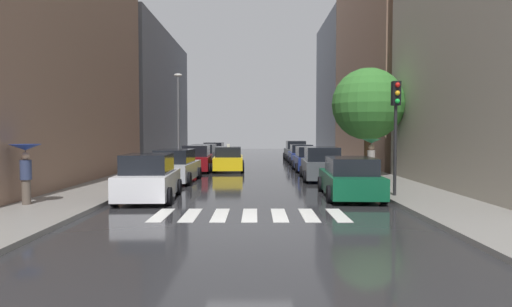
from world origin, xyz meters
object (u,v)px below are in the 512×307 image
parked_car_right_second (320,165)px  parked_car_right_third (308,160)px  parked_car_left_fourth (203,155)px  pedestrian_foreground (370,152)px  taxi_midroad (227,160)px  traffic_light_right_corner (394,112)px  parked_car_left_third (195,159)px  pedestrian_near_tree (24,161)px  parked_car_left_second (174,167)px  parked_car_right_fifth (294,151)px  lamp_post_left (177,112)px  parked_car_left_nearest (147,179)px  parked_car_right_nearest (349,178)px  street_tree_right (367,104)px  parked_car_right_fourth (300,155)px  parked_car_left_fifth (213,152)px

parked_car_right_second → parked_car_right_third: 5.49m
parked_car_left_fourth → pedestrian_foreground: 16.75m
parked_car_right_second → taxi_midroad: size_ratio=1.01×
parked_car_right_second → traffic_light_right_corner: 7.50m
parked_car_left_third → pedestrian_near_tree: pedestrian_near_tree is taller
parked_car_right_second → pedestrian_foreground: 3.29m
parked_car_left_second → taxi_midroad: size_ratio=1.07×
parked_car_right_fifth → lamp_post_left: 13.34m
parked_car_left_nearest → lamp_post_left: 16.38m
parked_car_right_second → pedestrian_near_tree: (-11.10, -8.96, 0.76)m
parked_car_right_fifth → parked_car_left_second: bearing=156.8°
parked_car_left_nearest → lamp_post_left: size_ratio=0.61×
parked_car_left_fourth → pedestrian_foreground: bearing=-142.6°
parked_car_right_third → parked_car_left_third: bearing=90.9°
parked_car_right_nearest → parked_car_right_second: size_ratio=1.06×
parked_car_left_third → parked_car_left_fourth: bearing=-0.2°
parked_car_right_third → street_tree_right: bearing=-152.9°
parked_car_right_second → parked_car_left_third: bearing=56.5°
parked_car_left_nearest → street_tree_right: (10.13, 7.58, 3.28)m
parked_car_left_third → parked_car_left_second: bearing=176.0°
traffic_light_right_corner → parked_car_left_nearest: bearing=-178.9°
parked_car_left_nearest → street_tree_right: bearing=-55.9°
parked_car_right_third → lamp_post_left: size_ratio=0.63×
parked_car_left_third → parked_car_right_fourth: 10.13m
parked_car_left_fourth → parked_car_right_fifth: (7.83, 6.54, 0.06)m
pedestrian_near_tree → traffic_light_right_corner: traffic_light_right_corner is taller
street_tree_right → parked_car_left_nearest: bearing=-143.2°
parked_car_right_nearest → street_tree_right: size_ratio=0.82×
parked_car_right_nearest → parked_car_right_fourth: parked_car_right_fourth is taller
parked_car_left_fifth → parked_car_right_nearest: (7.59, -23.56, -0.04)m
parked_car_left_nearest → parked_car_right_second: bearing=-49.6°
parked_car_left_fifth → pedestrian_near_tree: (-3.69, -26.25, 0.81)m
parked_car_left_second → street_tree_right: (10.23, 1.53, 3.30)m
pedestrian_foreground → parked_car_right_fourth: bearing=177.9°
parked_car_left_third → traffic_light_right_corner: (9.17, -12.22, 2.48)m
parked_car_right_fourth → lamp_post_left: size_ratio=0.64×
pedestrian_near_tree → parked_car_right_fifth: bearing=154.3°
parked_car_left_fifth → parked_car_right_nearest: size_ratio=0.85×
taxi_midroad → parked_car_right_second: bearing=-138.5°
parked_car_right_third → parked_car_right_fourth: size_ratio=0.99×
parked_car_right_second → parked_car_left_nearest: bearing=135.4°
parked_car_left_second → lamp_post_left: bearing=10.7°
parked_car_left_third → street_tree_right: size_ratio=0.81×
parked_car_right_fifth → taxi_midroad: 13.34m
parked_car_left_third → street_tree_right: (10.02, -4.82, 3.28)m
parked_car_left_fourth → taxi_midroad: taxi_midroad is taller
parked_car_right_fifth → pedestrian_foreground: pedestrian_foreground is taller
traffic_light_right_corner → parked_car_right_third: bearing=97.9°
parked_car_left_fifth → parked_car_right_second: parked_car_right_second is taller
parked_car_left_nearest → parked_car_left_fourth: size_ratio=0.89×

